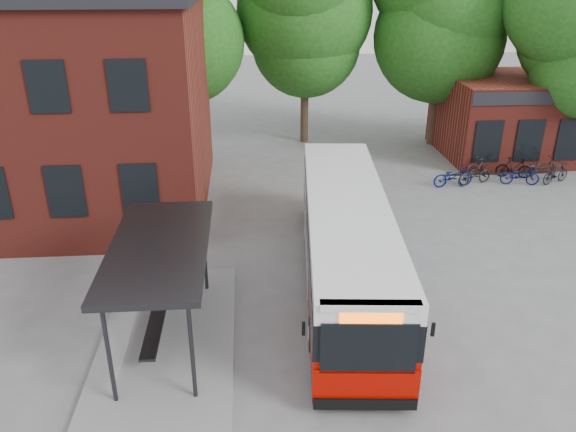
{
  "coord_description": "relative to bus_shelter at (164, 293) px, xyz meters",
  "views": [
    {
      "loc": [
        -2.25,
        -13.55,
        9.2
      ],
      "look_at": [
        -1.03,
        2.36,
        2.0
      ],
      "focal_mm": 35.0,
      "sensor_mm": 36.0,
      "label": 1
    }
  ],
  "objects": [
    {
      "name": "ground",
      "position": [
        4.5,
        1.0,
        -1.45
      ],
      "size": [
        100.0,
        100.0,
        0.0
      ],
      "primitive_type": "plane",
      "color": "slate"
    },
    {
      "name": "bike_rail",
      "position": [
        13.78,
        11.0,
        -1.26
      ],
      "size": [
        5.2,
        0.1,
        0.38
      ],
      "primitive_type": null,
      "color": "#28282C",
      "rests_on": "ground"
    },
    {
      "name": "city_bus",
      "position": [
        5.16,
        2.45,
        -0.01
      ],
      "size": [
        3.4,
        11.53,
        2.89
      ],
      "primitive_type": null,
      "rotation": [
        0.0,
        0.0,
        -0.09
      ],
      "color": "#A20800",
      "rests_on": "ground"
    },
    {
      "name": "bicycle_0",
      "position": [
        11.44,
        10.45,
        -0.97
      ],
      "size": [
        1.91,
        0.87,
        0.97
      ],
      "primitive_type": "imported",
      "rotation": [
        0.0,
        0.0,
        1.7
      ],
      "color": "#050E58",
      "rests_on": "ground"
    },
    {
      "name": "bicycle_2",
      "position": [
        12.5,
        10.65,
        -0.97
      ],
      "size": [
        1.94,
        1.26,
        0.96
      ],
      "primitive_type": "imported",
      "rotation": [
        0.0,
        0.0,
        1.94
      ],
      "color": "black",
      "rests_on": "ground"
    },
    {
      "name": "bicycle_5",
      "position": [
        14.68,
        11.38,
        -0.96
      ],
      "size": [
        1.68,
        0.89,
        0.97
      ],
      "primitive_type": "imported",
      "rotation": [
        0.0,
        0.0,
        1.29
      ],
      "color": "black",
      "rests_on": "ground"
    },
    {
      "name": "tree_0",
      "position": [
        -1.5,
        17.0,
        4.05
      ],
      "size": [
        7.92,
        7.92,
        11.0
      ],
      "primitive_type": null,
      "color": "#1C5316",
      "rests_on": "ground"
    },
    {
      "name": "tree_2",
      "position": [
        12.5,
        17.0,
        4.05
      ],
      "size": [
        7.92,
        7.92,
        11.0
      ],
      "primitive_type": null,
      "color": "#1C5316",
      "rests_on": "ground"
    },
    {
      "name": "bicycle_7",
      "position": [
        16.26,
        10.51,
        -0.96
      ],
      "size": [
        1.69,
        1.1,
        0.99
      ],
      "primitive_type": "imported",
      "rotation": [
        0.0,
        0.0,
        1.99
      ],
      "color": "black",
      "rests_on": "ground"
    },
    {
      "name": "bicycle_4",
      "position": [
        14.54,
        10.45,
        -1.0
      ],
      "size": [
        1.8,
        0.89,
        0.9
      ],
      "primitive_type": "imported",
      "rotation": [
        0.0,
        0.0,
        1.4
      ],
      "color": "#0D124E",
      "rests_on": "ground"
    },
    {
      "name": "bus_shelter",
      "position": [
        0.0,
        0.0,
        0.0
      ],
      "size": [
        3.6,
        7.0,
        2.9
      ],
      "primitive_type": null,
      "color": "#28282C",
      "rests_on": "ground"
    },
    {
      "name": "tree_1",
      "position": [
        5.5,
        18.0,
        3.75
      ],
      "size": [
        7.92,
        7.92,
        10.4
      ],
      "primitive_type": null,
      "color": "#1C5316",
      "rests_on": "ground"
    },
    {
      "name": "tree_3",
      "position": [
        17.5,
        13.0,
        3.19
      ],
      "size": [
        7.04,
        7.04,
        9.28
      ],
      "primitive_type": null,
      "color": "#1C5316",
      "rests_on": "ground"
    },
    {
      "name": "bicycle_3",
      "position": [
        13.23,
        11.88,
        -0.98
      ],
      "size": [
        1.6,
        1.02,
        0.94
      ],
      "primitive_type": "imported",
      "rotation": [
        0.0,
        0.0,
        1.98
      ],
      "color": "black",
      "rests_on": "ground"
    },
    {
      "name": "bicycle_6",
      "position": [
        16.1,
        11.49,
        -1.0
      ],
      "size": [
        1.79,
        0.86,
        0.9
      ],
      "primitive_type": "imported",
      "rotation": [
        0.0,
        0.0,
        1.73
      ],
      "color": "#29282D",
      "rests_on": "ground"
    }
  ]
}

